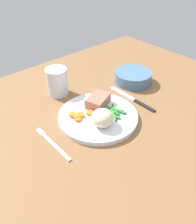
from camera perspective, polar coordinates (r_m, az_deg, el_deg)
dining_table at (r=79.43cm, az=1.00°, el=-0.40°), size 120.00×90.00×2.00cm
dinner_plate at (r=75.29cm, az=0.00°, el=-1.09°), size 25.45×25.45×1.60cm
meat_portion at (r=78.09cm, az=-0.07°, el=2.72°), size 9.72×8.26×3.30cm
mashed_potatoes at (r=69.32cm, az=1.10°, el=-1.43°), size 6.83×6.77×5.18cm
carrot_slices at (r=73.80cm, az=-4.61°, el=-0.86°), size 7.02×5.31×1.17cm
green_beans at (r=75.49cm, az=3.61°, el=0.08°), size 6.52×8.21×0.87cm
fork at (r=68.16cm, az=-10.90°, el=-7.57°), size 1.44×16.60×0.40cm
knife at (r=85.17cm, az=8.42°, el=3.06°), size 1.70×20.50×0.64cm
water_glass at (r=87.01cm, az=-9.79°, el=6.84°), size 7.70×7.70×9.96cm
salad_bowl at (r=95.09cm, az=8.49°, el=8.55°), size 14.44×14.44×4.37cm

